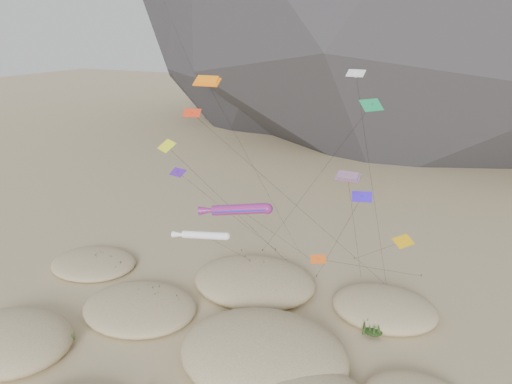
{
  "coord_description": "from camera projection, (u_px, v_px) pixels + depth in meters",
  "views": [
    {
      "loc": [
        20.31,
        -33.68,
        30.24
      ],
      "look_at": [
        -0.86,
        12.0,
        13.3
      ],
      "focal_mm": 35.0,
      "sensor_mm": 36.0,
      "label": 1
    }
  ],
  "objects": [
    {
      "name": "ground",
      "position": [
        211.0,
        365.0,
        46.7
      ],
      "size": [
        500.0,
        500.0,
        0.0
      ],
      "primitive_type": "plane",
      "color": "#CCB789",
      "rests_on": "ground"
    },
    {
      "name": "white_tube_kite",
      "position": [
        202.0,
        235.0,
        53.33
      ],
      "size": [
        6.61,
        12.64,
        9.49
      ],
      "color": "white",
      "rests_on": "ground"
    },
    {
      "name": "kite_stakes",
      "position": [
        315.0,
        262.0,
        66.48
      ],
      "size": [
        24.02,
        7.04,
        0.3
      ],
      "color": "#3F2D1E",
      "rests_on": "ground"
    },
    {
      "name": "multi_parafoil",
      "position": [
        348.0,
        178.0,
        46.2
      ],
      "size": [
        2.33,
        13.51,
        17.37
      ],
      "color": "red",
      "rests_on": "ground"
    },
    {
      "name": "dune_grass",
      "position": [
        215.0,
        332.0,
        50.25
      ],
      "size": [
        44.22,
        30.76,
        1.57
      ],
      "color": "black",
      "rests_on": "ground"
    },
    {
      "name": "rainbow_tube_kite",
      "position": [
        237.0,
        210.0,
        50.18
      ],
      "size": [
        7.49,
        18.5,
        13.42
      ],
      "color": "#FF1A23",
      "rests_on": "ground"
    },
    {
      "name": "orange_parafoil",
      "position": [
        208.0,
        83.0,
        52.93
      ],
      "size": [
        7.85,
        13.97,
        25.12
      ],
      "color": "orange",
      "rests_on": "ground"
    },
    {
      "name": "dunes",
      "position": [
        215.0,
        332.0,
        50.29
      ],
      "size": [
        52.75,
        38.06,
        4.58
      ],
      "color": "#CCB789",
      "rests_on": "ground"
    },
    {
      "name": "delta_kites",
      "position": [
        279.0,
        165.0,
        50.36
      ],
      "size": [
        28.15,
        19.43,
        26.0
      ],
      "color": "#D95214",
      "rests_on": "ground"
    }
  ]
}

